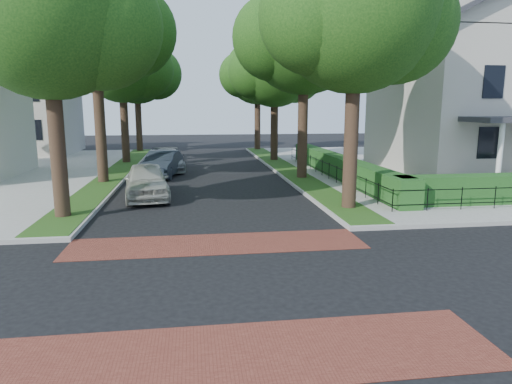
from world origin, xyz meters
TOP-DOWN VIEW (x-y plane):
  - ground at (0.00, 0.00)m, footprint 120.00×120.00m
  - sidewalk_ne at (19.50, 19.00)m, footprint 30.00×30.00m
  - crosswalk_far at (0.00, 3.20)m, footprint 9.00×2.20m
  - crosswalk_near at (0.00, -3.20)m, footprint 9.00×2.20m
  - grass_strip_ne at (5.40, 19.10)m, footprint 1.60×29.80m
  - grass_strip_nw at (-5.40, 19.10)m, footprint 1.60×29.80m
  - tree_right_near at (5.60, 7.24)m, footprint 7.75×6.67m
  - tree_right_mid at (5.61, 15.25)m, footprint 8.25×7.09m
  - tree_right_far at (5.60, 24.22)m, footprint 7.25×6.23m
  - tree_right_back at (5.60, 33.23)m, footprint 7.50×6.45m
  - tree_left_near at (-5.40, 7.23)m, footprint 7.50×6.45m
  - tree_left_mid at (-5.39, 15.24)m, footprint 8.00×6.88m
  - tree_left_far at (-5.40, 24.22)m, footprint 7.00×6.02m
  - tree_left_back at (-5.40, 33.24)m, footprint 7.75×6.66m
  - hedge_main_road at (7.70, 15.00)m, footprint 1.00×18.00m
  - fence_main_road at (6.90, 15.00)m, footprint 0.06×18.00m
  - house_victorian at (17.51, 15.92)m, footprint 13.00×13.05m
  - house_left_far at (-15.49, 31.99)m, footprint 10.00×9.00m
  - parked_car_front at (-2.79, 10.73)m, footprint 2.47×4.94m
  - parked_car_middle at (-2.50, 17.37)m, footprint 2.41×4.91m
  - parked_car_rear at (-2.30, 19.97)m, footprint 2.49×5.01m

SIDE VIEW (x-z plane):
  - ground at x=0.00m, z-range 0.00..0.00m
  - crosswalk_far at x=0.00m, z-range 0.00..0.01m
  - crosswalk_near at x=0.00m, z-range 0.00..0.01m
  - sidewalk_ne at x=19.50m, z-range 0.00..0.15m
  - grass_strip_ne at x=5.40m, z-range 0.15..0.17m
  - grass_strip_nw at x=-5.40m, z-range 0.15..0.17m
  - fence_main_road at x=6.90m, z-range 0.15..1.05m
  - parked_car_rear at x=-2.30m, z-range 0.00..1.40m
  - hedge_main_road at x=7.70m, z-range 0.15..1.35m
  - parked_car_middle at x=-2.50m, z-range 0.00..1.55m
  - parked_car_front at x=-2.79m, z-range 0.00..1.62m
  - house_left_far at x=-15.49m, z-range -0.03..10.11m
  - house_victorian at x=17.51m, z-range -0.22..12.26m
  - tree_right_far at x=5.60m, z-range 2.04..11.78m
  - tree_left_far at x=-5.40m, z-range 2.19..12.05m
  - tree_right_back at x=5.60m, z-range 2.17..12.37m
  - tree_left_near at x=-5.40m, z-range 2.17..12.37m
  - tree_left_back at x=-5.40m, z-range 2.19..12.63m
  - tree_right_near at x=5.60m, z-range 2.30..12.96m
  - tree_right_mid at x=5.61m, z-range 2.38..13.60m
  - tree_left_mid at x=-5.39m, z-range 2.60..14.08m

